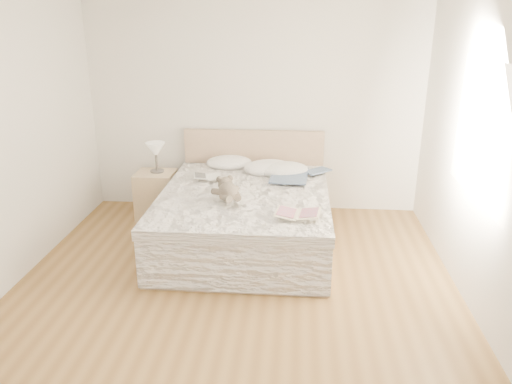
{
  "coord_description": "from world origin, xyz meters",
  "views": [
    {
      "loc": [
        0.52,
        -3.69,
        2.34
      ],
      "look_at": [
        0.12,
        1.05,
        0.62
      ],
      "focal_mm": 35.0,
      "sensor_mm": 36.0,
      "label": 1
    }
  ],
  "objects_px": {
    "nightstand": "(157,195)",
    "childrens_book": "(298,214)",
    "table_lamp": "(156,151)",
    "teddy_bear": "(228,198)",
    "photo_book": "(207,177)",
    "bed": "(246,215)"
  },
  "relations": [
    {
      "from": "table_lamp",
      "to": "photo_book",
      "type": "relative_size",
      "value": 1.15
    },
    {
      "from": "bed",
      "to": "childrens_book",
      "type": "distance_m",
      "value": 0.96
    },
    {
      "from": "nightstand",
      "to": "bed",
      "type": "bearing_deg",
      "value": -27.79
    },
    {
      "from": "nightstand",
      "to": "table_lamp",
      "type": "xyz_separation_m",
      "value": [
        0.02,
        0.03,
        0.53
      ]
    },
    {
      "from": "childrens_book",
      "to": "teddy_bear",
      "type": "distance_m",
      "value": 0.74
    },
    {
      "from": "nightstand",
      "to": "teddy_bear",
      "type": "height_order",
      "value": "teddy_bear"
    },
    {
      "from": "nightstand",
      "to": "teddy_bear",
      "type": "bearing_deg",
      "value": -44.76
    },
    {
      "from": "nightstand",
      "to": "photo_book",
      "type": "height_order",
      "value": "photo_book"
    },
    {
      "from": "nightstand",
      "to": "childrens_book",
      "type": "xyz_separation_m",
      "value": [
        1.68,
        -1.32,
        0.35
      ]
    },
    {
      "from": "table_lamp",
      "to": "teddy_bear",
      "type": "relative_size",
      "value": 1.01
    },
    {
      "from": "table_lamp",
      "to": "nightstand",
      "type": "bearing_deg",
      "value": -123.34
    },
    {
      "from": "bed",
      "to": "childrens_book",
      "type": "xyz_separation_m",
      "value": [
        0.55,
        -0.72,
        0.32
      ]
    },
    {
      "from": "nightstand",
      "to": "childrens_book",
      "type": "bearing_deg",
      "value": -37.99
    },
    {
      "from": "nightstand",
      "to": "photo_book",
      "type": "relative_size",
      "value": 1.81
    },
    {
      "from": "bed",
      "to": "childrens_book",
      "type": "bearing_deg",
      "value": -52.56
    },
    {
      "from": "bed",
      "to": "photo_book",
      "type": "xyz_separation_m",
      "value": [
        -0.45,
        0.27,
        0.32
      ]
    },
    {
      "from": "teddy_bear",
      "to": "photo_book",
      "type": "bearing_deg",
      "value": 90.92
    },
    {
      "from": "childrens_book",
      "to": "table_lamp",
      "type": "bearing_deg",
      "value": 148.53
    },
    {
      "from": "bed",
      "to": "teddy_bear",
      "type": "height_order",
      "value": "bed"
    },
    {
      "from": "table_lamp",
      "to": "teddy_bear",
      "type": "height_order",
      "value": "table_lamp"
    },
    {
      "from": "childrens_book",
      "to": "photo_book",
      "type": "bearing_deg",
      "value": 142.73
    },
    {
      "from": "photo_book",
      "to": "childrens_book",
      "type": "distance_m",
      "value": 1.41
    }
  ]
}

